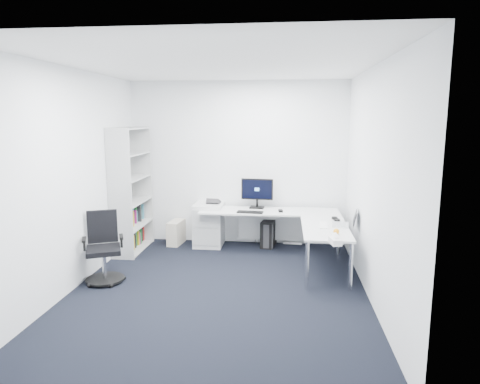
# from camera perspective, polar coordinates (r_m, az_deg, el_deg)

# --- Properties ---
(ground) EXTENTS (4.20, 4.20, 0.00)m
(ground) POSITION_cam_1_polar(r_m,az_deg,el_deg) (5.45, -2.81, -12.85)
(ground) COLOR black
(ceiling) EXTENTS (4.20, 4.20, 0.00)m
(ceiling) POSITION_cam_1_polar(r_m,az_deg,el_deg) (5.06, -3.08, 16.64)
(ceiling) COLOR white
(wall_back) EXTENTS (3.60, 0.02, 2.70)m
(wall_back) POSITION_cam_1_polar(r_m,az_deg,el_deg) (7.14, -0.30, 3.84)
(wall_back) COLOR white
(wall_back) RESTS_ON ground
(wall_front) EXTENTS (3.60, 0.02, 2.70)m
(wall_front) POSITION_cam_1_polar(r_m,az_deg,el_deg) (3.06, -9.11, -4.52)
(wall_front) COLOR white
(wall_front) RESTS_ON ground
(wall_left) EXTENTS (0.02, 4.20, 2.70)m
(wall_left) POSITION_cam_1_polar(r_m,az_deg,el_deg) (5.65, -21.30, 1.54)
(wall_left) COLOR white
(wall_left) RESTS_ON ground
(wall_right) EXTENTS (0.02, 4.20, 2.70)m
(wall_right) POSITION_cam_1_polar(r_m,az_deg,el_deg) (5.12, 17.39, 0.96)
(wall_right) COLOR white
(wall_right) RESTS_ON ground
(l_desk) EXTENTS (2.20, 1.23, 0.64)m
(l_desk) POSITION_cam_1_polar(r_m,az_deg,el_deg) (6.61, 3.79, -5.77)
(l_desk) COLOR silver
(l_desk) RESTS_ON ground
(drawer_pedestal) EXTENTS (0.46, 0.57, 0.71)m
(drawer_pedestal) POSITION_cam_1_polar(r_m,az_deg,el_deg) (7.15, -4.13, -4.29)
(drawer_pedestal) COLOR silver
(drawer_pedestal) RESTS_ON ground
(bookshelf) EXTENTS (0.38, 0.98, 1.96)m
(bookshelf) POSITION_cam_1_polar(r_m,az_deg,el_deg) (6.94, -14.37, 0.26)
(bookshelf) COLOR #B3B5B5
(bookshelf) RESTS_ON ground
(task_chair) EXTENTS (0.67, 0.67, 0.91)m
(task_chair) POSITION_cam_1_polar(r_m,az_deg,el_deg) (5.79, -17.76, -7.14)
(task_chair) COLOR black
(task_chair) RESTS_ON ground
(black_pc_tower) EXTENTS (0.27, 0.47, 0.43)m
(black_pc_tower) POSITION_cam_1_polar(r_m,az_deg,el_deg) (7.13, 3.84, -5.47)
(black_pc_tower) COLOR black
(black_pc_tower) RESTS_ON ground
(beige_pc_tower) EXTENTS (0.24, 0.44, 0.40)m
(beige_pc_tower) POSITION_cam_1_polar(r_m,az_deg,el_deg) (7.29, -8.51, -5.36)
(beige_pc_tower) COLOR beige
(beige_pc_tower) RESTS_ON ground
(power_strip) EXTENTS (0.31, 0.09, 0.04)m
(power_strip) POSITION_cam_1_polar(r_m,az_deg,el_deg) (7.32, 7.01, -6.75)
(power_strip) COLOR white
(power_strip) RESTS_ON ground
(monitor) EXTENTS (0.53, 0.22, 0.50)m
(monitor) POSITION_cam_1_polar(r_m,az_deg,el_deg) (6.96, 2.28, -0.14)
(monitor) COLOR black
(monitor) RESTS_ON l_desk
(black_keyboard) EXTENTS (0.41, 0.18, 0.02)m
(black_keyboard) POSITION_cam_1_polar(r_m,az_deg,el_deg) (6.66, 1.34, -2.70)
(black_keyboard) COLOR black
(black_keyboard) RESTS_ON l_desk
(mouse) EXTENTS (0.08, 0.11, 0.03)m
(mouse) POSITION_cam_1_polar(r_m,az_deg,el_deg) (6.75, 5.43, -2.51)
(mouse) COLOR black
(mouse) RESTS_ON l_desk
(desk_phone) EXTENTS (0.24, 0.24, 0.15)m
(desk_phone) POSITION_cam_1_polar(r_m,az_deg,el_deg) (7.07, -3.54, -1.44)
(desk_phone) COLOR #302F32
(desk_phone) RESTS_ON l_desk
(laptop) EXTENTS (0.36, 0.36, 0.23)m
(laptop) POSITION_cam_1_polar(r_m,az_deg,el_deg) (6.02, 13.28, -3.29)
(laptop) COLOR silver
(laptop) RESTS_ON l_desk
(white_keyboard) EXTENTS (0.13, 0.38, 0.01)m
(white_keyboard) POSITION_cam_1_polar(r_m,az_deg,el_deg) (5.99, 11.09, -4.35)
(white_keyboard) COLOR white
(white_keyboard) RESTS_ON l_desk
(headphones) EXTENTS (0.16, 0.22, 0.05)m
(headphones) POSITION_cam_1_polar(r_m,az_deg,el_deg) (6.33, 12.66, -3.45)
(headphones) COLOR black
(headphones) RESTS_ON l_desk
(orange_fruit) EXTENTS (0.08, 0.08, 0.08)m
(orange_fruit) POSITION_cam_1_polar(r_m,az_deg,el_deg) (5.57, 12.72, -5.16)
(orange_fruit) COLOR orange
(orange_fruit) RESTS_ON l_desk
(tissue_box) EXTENTS (0.15, 0.23, 0.07)m
(tissue_box) POSITION_cam_1_polar(r_m,az_deg,el_deg) (5.15, 12.57, -6.40)
(tissue_box) COLOR white
(tissue_box) RESTS_ON l_desk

